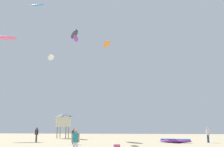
# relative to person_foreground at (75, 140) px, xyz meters

# --- Properties ---
(person_foreground) EXTENTS (0.56, 0.38, 1.69)m
(person_foreground) POSITION_rel_person_foreground_xyz_m (0.00, 0.00, 0.00)
(person_foreground) COLOR silver
(person_foreground) RESTS_ON ground
(person_midground) EXTENTS (0.40, 0.58, 1.79)m
(person_midground) POSITION_rel_person_foreground_xyz_m (-8.97, 13.98, 0.06)
(person_midground) COLOR #2D2D33
(person_midground) RESTS_ON ground
(person_left) EXTENTS (0.41, 0.59, 1.80)m
(person_left) POSITION_rel_person_foreground_xyz_m (12.15, 15.29, 0.06)
(person_left) COLOR navy
(person_left) RESTS_ON ground
(person_right) EXTENTS (0.55, 0.39, 1.71)m
(person_right) POSITION_rel_person_foreground_xyz_m (-3.11, 10.49, 0.02)
(person_right) COLOR #2D2D33
(person_right) RESTS_ON ground
(kite_grounded_mid) EXTENTS (3.97, 2.10, 0.45)m
(kite_grounded_mid) POSITION_rel_person_foreground_xyz_m (8.20, 14.62, -0.76)
(kite_grounded_mid) COLOR purple
(kite_grounded_mid) RESTS_ON ground
(lifeguard_tower) EXTENTS (2.30, 2.30, 4.15)m
(lifeguard_tower) POSITION_rel_person_foreground_xyz_m (-9.17, 24.96, 2.07)
(lifeguard_tower) COLOR #8C704C
(lifeguard_tower) RESTS_ON ground
(cooler_box) EXTENTS (0.56, 0.36, 0.32)m
(cooler_box) POSITION_rel_person_foreground_xyz_m (2.10, 6.29, -0.82)
(cooler_box) COLOR #E5598C
(cooler_box) RESTS_ON ground
(kite_aloft_0) EXTENTS (3.88, 2.07, 0.64)m
(kite_aloft_0) POSITION_rel_person_foreground_xyz_m (-20.00, 23.15, 16.71)
(kite_aloft_0) COLOR #E5598C
(kite_aloft_1) EXTENTS (2.22, 0.67, 0.44)m
(kite_aloft_1) POSITION_rel_person_foreground_xyz_m (-11.85, 17.71, 19.88)
(kite_aloft_1) COLOR blue
(kite_aloft_3) EXTENTS (3.21, 4.43, 0.70)m
(kite_aloft_3) POSITION_rel_person_foreground_xyz_m (-14.24, 30.52, 14.90)
(kite_aloft_3) COLOR white
(kite_aloft_4) EXTENTS (0.95, 2.50, 0.62)m
(kite_aloft_4) POSITION_rel_person_foreground_xyz_m (-5.29, 17.55, 13.85)
(kite_aloft_4) COLOR purple
(kite_aloft_5) EXTENTS (2.97, 4.55, 0.88)m
(kite_aloft_5) POSITION_rel_person_foreground_xyz_m (-7.78, 25.09, 17.51)
(kite_aloft_5) COLOR #2D2D33
(kite_aloft_6) EXTENTS (2.07, 3.55, 0.46)m
(kite_aloft_6) POSITION_rel_person_foreground_xyz_m (-1.59, 23.93, 14.99)
(kite_aloft_6) COLOR orange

